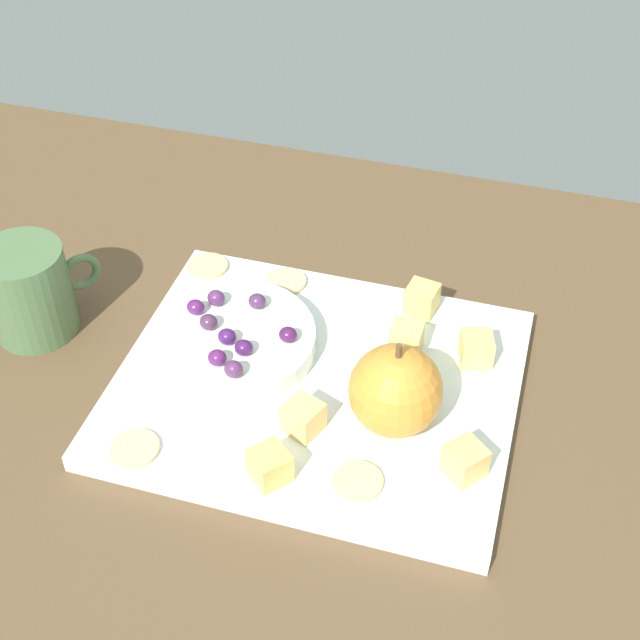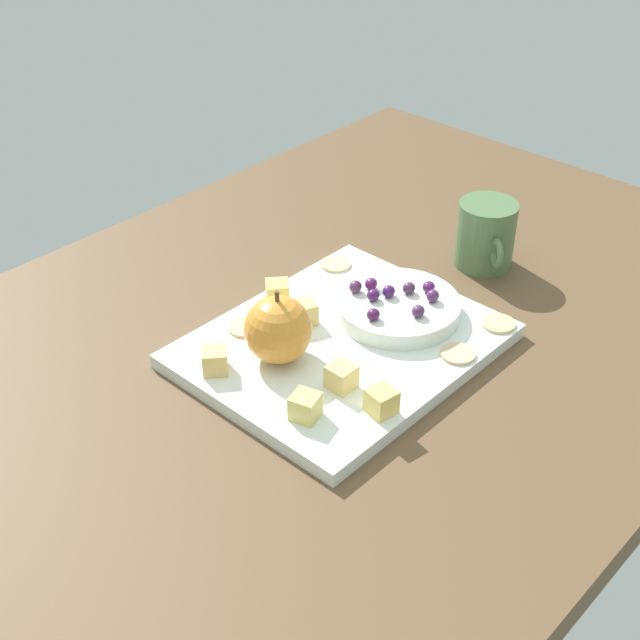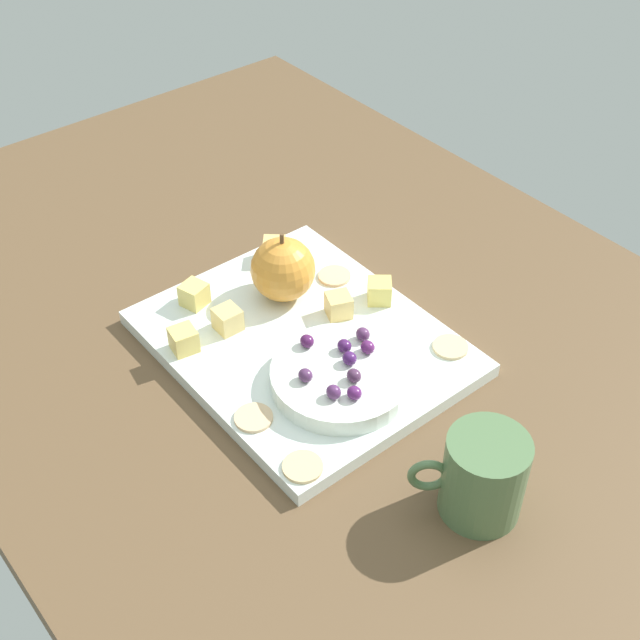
{
  "view_description": "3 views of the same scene",
  "coord_description": "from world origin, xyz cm",
  "px_view_note": "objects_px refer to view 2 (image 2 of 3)",
  "views": [
    {
      "loc": [
        -15.14,
        48.97,
        62.58
      ],
      "look_at": [
        1.01,
        -6.07,
        10.25
      ],
      "focal_mm": 50.49,
      "sensor_mm": 36.0,
      "label": 1
    },
    {
      "loc": [
        -62.46,
        -58.25,
        66.08
      ],
      "look_at": [
        -1.13,
        -1.47,
        8.22
      ],
      "focal_mm": 49.38,
      "sensor_mm": 36.0,
      "label": 2
    },
    {
      "loc": [
        58.35,
        -47.89,
        71.79
      ],
      "look_at": [
        3.37,
        -3.28,
        9.99
      ],
      "focal_mm": 48.3,
      "sensor_mm": 36.0,
      "label": 3
    }
  ],
  "objects_px": {
    "grape_1": "(418,311)",
    "grape_4": "(429,287)",
    "platter": "(342,345)",
    "cheese_cube_2": "(381,401)",
    "cracker_1": "(336,264)",
    "grape_8": "(373,295)",
    "cracker_3": "(498,324)",
    "cup": "(486,235)",
    "grape_2": "(352,285)",
    "grape_3": "(433,296)",
    "grape_7": "(409,288)",
    "grape_6": "(389,291)",
    "cracker_0": "(458,354)",
    "cheese_cube_3": "(277,292)",
    "cheese_cube_0": "(341,377)",
    "cheese_cube_4": "(215,361)",
    "cheese_cube_1": "(305,406)",
    "apple_whole": "(278,330)",
    "cracker_2": "(245,328)",
    "grape_5": "(371,284)",
    "grape_0": "(373,315)",
    "serving_dish": "(398,307)",
    "cheese_cube_5": "(304,312)"
  },
  "relations": [
    {
      "from": "grape_2",
      "to": "apple_whole",
      "type": "bearing_deg",
      "value": -175.78
    },
    {
      "from": "cheese_cube_4",
      "to": "cup",
      "type": "xyz_separation_m",
      "value": [
        0.42,
        -0.07,
        0.01
      ]
    },
    {
      "from": "cheese_cube_1",
      "to": "cracker_1",
      "type": "xyz_separation_m",
      "value": [
        0.25,
        0.18,
        -0.01
      ]
    },
    {
      "from": "cracker_0",
      "to": "cracker_3",
      "type": "distance_m",
      "value": 0.08
    },
    {
      "from": "cheese_cube_2",
      "to": "grape_5",
      "type": "height_order",
      "value": "grape_5"
    },
    {
      "from": "grape_3",
      "to": "grape_8",
      "type": "relative_size",
      "value": 1.0
    },
    {
      "from": "cracker_2",
      "to": "grape_6",
      "type": "relative_size",
      "value": 2.46
    },
    {
      "from": "cheese_cube_1",
      "to": "grape_5",
      "type": "bearing_deg",
      "value": 22.82
    },
    {
      "from": "cheese_cube_1",
      "to": "grape_1",
      "type": "relative_size",
      "value": 1.7
    },
    {
      "from": "grape_1",
      "to": "grape_2",
      "type": "height_order",
      "value": "same"
    },
    {
      "from": "apple_whole",
      "to": "cheese_cube_3",
      "type": "distance_m",
      "value": 0.12
    },
    {
      "from": "cheese_cube_1",
      "to": "cheese_cube_3",
      "type": "distance_m",
      "value": 0.22
    },
    {
      "from": "grape_7",
      "to": "grape_8",
      "type": "bearing_deg",
      "value": 152.05
    },
    {
      "from": "grape_5",
      "to": "cheese_cube_5",
      "type": "bearing_deg",
      "value": 159.5
    },
    {
      "from": "cheese_cube_4",
      "to": "cracker_3",
      "type": "xyz_separation_m",
      "value": [
        0.29,
        -0.18,
        -0.01
      ]
    },
    {
      "from": "cheese_cube_1",
      "to": "serving_dish",
      "type": "bearing_deg",
      "value": 12.72
    },
    {
      "from": "cheese_cube_5",
      "to": "cracker_1",
      "type": "height_order",
      "value": "cheese_cube_5"
    },
    {
      "from": "grape_6",
      "to": "cracker_0",
      "type": "bearing_deg",
      "value": -97.72
    },
    {
      "from": "cracker_3",
      "to": "cup",
      "type": "relative_size",
      "value": 0.42
    },
    {
      "from": "grape_2",
      "to": "grape_3",
      "type": "xyz_separation_m",
      "value": [
        0.05,
        -0.09,
        0.0
      ]
    },
    {
      "from": "apple_whole",
      "to": "cracker_2",
      "type": "height_order",
      "value": "apple_whole"
    },
    {
      "from": "cracker_1",
      "to": "grape_8",
      "type": "height_order",
      "value": "grape_8"
    },
    {
      "from": "platter",
      "to": "cheese_cube_2",
      "type": "relative_size",
      "value": 12.43
    },
    {
      "from": "platter",
      "to": "grape_0",
      "type": "bearing_deg",
      "value": -30.64
    },
    {
      "from": "grape_6",
      "to": "grape_5",
      "type": "bearing_deg",
      "value": 92.34
    },
    {
      "from": "cheese_cube_2",
      "to": "grape_8",
      "type": "height_order",
      "value": "grape_8"
    },
    {
      "from": "cracker_2",
      "to": "grape_1",
      "type": "bearing_deg",
      "value": -48.41
    },
    {
      "from": "cracker_1",
      "to": "grape_0",
      "type": "height_order",
      "value": "grape_0"
    },
    {
      "from": "cheese_cube_0",
      "to": "platter",
      "type": "bearing_deg",
      "value": 40.84
    },
    {
      "from": "cracker_1",
      "to": "cracker_2",
      "type": "xyz_separation_m",
      "value": [
        -0.18,
        -0.02,
        0.0
      ]
    },
    {
      "from": "grape_2",
      "to": "grape_4",
      "type": "height_order",
      "value": "grape_2"
    },
    {
      "from": "cup",
      "to": "apple_whole",
      "type": "bearing_deg",
      "value": 173.96
    },
    {
      "from": "cracker_3",
      "to": "grape_0",
      "type": "distance_m",
      "value": 0.16
    },
    {
      "from": "cracker_3",
      "to": "grape_0",
      "type": "height_order",
      "value": "grape_0"
    },
    {
      "from": "cracker_0",
      "to": "grape_5",
      "type": "bearing_deg",
      "value": 84.14
    },
    {
      "from": "grape_1",
      "to": "grape_4",
      "type": "height_order",
      "value": "same"
    },
    {
      "from": "cracker_3",
      "to": "grape_1",
      "type": "relative_size",
      "value": 2.46
    },
    {
      "from": "cheese_cube_0",
      "to": "cracker_1",
      "type": "xyz_separation_m",
      "value": [
        0.19,
        0.18,
        -0.01
      ]
    },
    {
      "from": "cup",
      "to": "grape_1",
      "type": "bearing_deg",
      "value": -167.62
    },
    {
      "from": "cracker_3",
      "to": "grape_5",
      "type": "height_order",
      "value": "grape_5"
    },
    {
      "from": "apple_whole",
      "to": "grape_1",
      "type": "bearing_deg",
      "value": -29.35
    },
    {
      "from": "cheese_cube_1",
      "to": "cracker_3",
      "type": "height_order",
      "value": "cheese_cube_1"
    },
    {
      "from": "platter",
      "to": "grape_7",
      "type": "height_order",
      "value": "grape_7"
    },
    {
      "from": "cheese_cube_5",
      "to": "grape_7",
      "type": "distance_m",
      "value": 0.13
    },
    {
      "from": "grape_2",
      "to": "grape_5",
      "type": "bearing_deg",
      "value": -37.7
    },
    {
      "from": "cheese_cube_3",
      "to": "grape_1",
      "type": "relative_size",
      "value": 1.7
    },
    {
      "from": "grape_8",
      "to": "cup",
      "type": "distance_m",
      "value": 0.22
    },
    {
      "from": "cheese_cube_3",
      "to": "grape_6",
      "type": "relative_size",
      "value": 1.7
    },
    {
      "from": "platter",
      "to": "serving_dish",
      "type": "distance_m",
      "value": 0.09
    },
    {
      "from": "grape_0",
      "to": "grape_3",
      "type": "bearing_deg",
      "value": -19.29
    }
  ]
}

